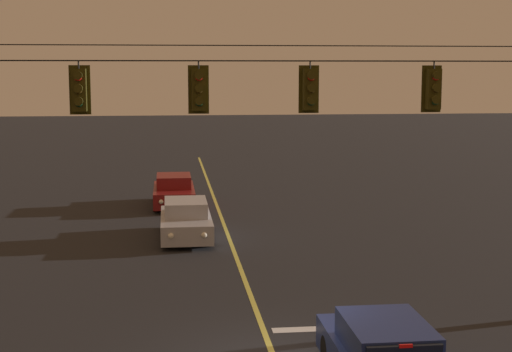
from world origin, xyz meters
The scene contains 9 objects.
lane_centre_stripe centered at (0.00, 8.57, 0.00)m, with size 0.14×60.00×0.01m, color #D1C64C.
stop_bar_paint centered at (1.90, 1.97, 0.00)m, with size 3.40×0.36×0.01m, color silver.
signal_span_assembly centered at (0.00, 2.57, 4.00)m, with size 21.29×0.32×7.68m.
traffic_light_left_inner centered at (-4.14, 2.55, 5.62)m, with size 0.48×0.41×1.22m.
traffic_light_centre centered at (-1.44, 2.55, 5.62)m, with size 0.48×0.41×1.22m.
traffic_light_right_inner centered at (1.15, 2.55, 5.62)m, with size 0.48×0.41×1.22m.
traffic_light_rightmost centered at (4.14, 2.55, 5.62)m, with size 0.48×0.41×1.22m.
car_oncoming_lead centered at (-1.55, 12.34, 0.65)m, with size 1.80×4.42×1.39m.
car_oncoming_trailing centered at (-1.92, 19.21, 0.65)m, with size 1.80×4.42×1.39m.
Camera 1 is at (-2.18, -15.39, 6.06)m, focal length 54.38 mm.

